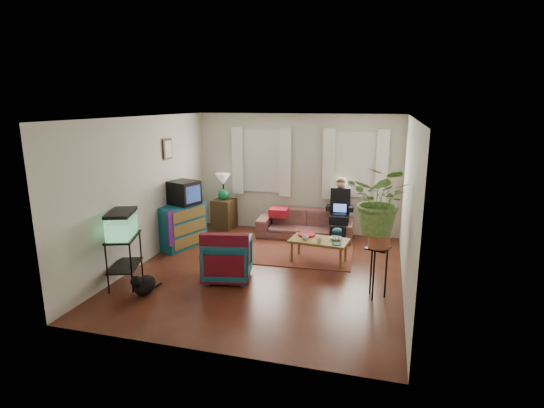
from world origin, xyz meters
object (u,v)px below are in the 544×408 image
(sofa, at_px, (305,220))
(aquarium_stand, at_px, (125,261))
(coffee_table, at_px, (319,251))
(armchair, at_px, (228,257))
(side_table, at_px, (224,214))
(dresser, at_px, (181,226))
(plant_stand, at_px, (377,272))

(sofa, distance_m, aquarium_stand, 3.89)
(sofa, height_order, coffee_table, sofa)
(aquarium_stand, height_order, armchair, aquarium_stand)
(sofa, distance_m, side_table, 1.95)
(side_table, xyz_separation_m, armchair, (1.13, -2.69, 0.04))
(side_table, relative_size, aquarium_stand, 0.84)
(dresser, bearing_deg, side_table, 96.65)
(armchair, relative_size, coffee_table, 0.74)
(aquarium_stand, bearing_deg, plant_stand, -10.41)
(dresser, relative_size, plant_stand, 1.23)
(sofa, relative_size, plant_stand, 2.56)
(sofa, xyz_separation_m, dresser, (-2.28, -1.25, 0.04))
(side_table, height_order, dresser, dresser)
(side_table, distance_m, coffee_table, 2.91)
(dresser, relative_size, armchair, 1.27)
(sofa, distance_m, armchair, 2.62)
(sofa, bearing_deg, coffee_table, -71.71)
(plant_stand, bearing_deg, armchair, 178.22)
(dresser, height_order, aquarium_stand, dresser)
(sofa, xyz_separation_m, coffee_table, (0.52, -1.36, -0.18))
(side_table, xyz_separation_m, dresser, (-0.34, -1.45, 0.10))
(side_table, distance_m, plant_stand, 4.46)
(sofa, height_order, armchair, sofa)
(armchair, distance_m, plant_stand, 2.37)
(side_table, bearing_deg, coffee_table, -32.45)
(plant_stand, bearing_deg, side_table, 141.71)
(coffee_table, bearing_deg, dresser, -175.90)
(aquarium_stand, bearing_deg, armchair, 4.94)
(side_table, bearing_deg, sofa, -5.98)
(armchair, bearing_deg, side_table, -78.72)
(sofa, height_order, plant_stand, same)
(aquarium_stand, bearing_deg, dresser, 70.67)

